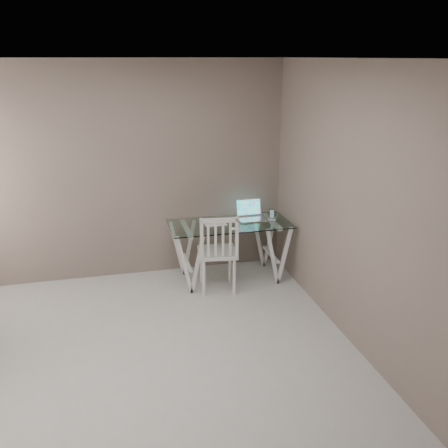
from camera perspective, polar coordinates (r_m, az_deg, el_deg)
The scene contains 7 objects.
room at distance 4.04m, azimuth -10.43°, elevation 4.02°, with size 4.50×4.52×2.71m.
desk at distance 6.30m, azimuth 0.67°, elevation -3.07°, with size 1.50×0.70×0.75m.
chair at distance 5.90m, azimuth -0.68°, elevation -2.98°, with size 0.50×0.50×0.98m.
laptop at distance 6.37m, azimuth 3.03°, elevation 1.13°, with size 0.34×0.30×0.24m.
keyboard at distance 6.11m, azimuth -0.93°, elevation -0.13°, with size 0.28×0.12×0.01m, color silver.
mouse at distance 5.94m, azimuth 1.23°, elevation -0.54°, with size 0.11×0.07×0.04m, color white.
phone_dock at distance 6.34m, azimuth 5.49°, elevation 0.80°, with size 0.07×0.07×0.14m.
Camera 1 is at (-0.28, -3.89, 2.72)m, focal length 40.00 mm.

